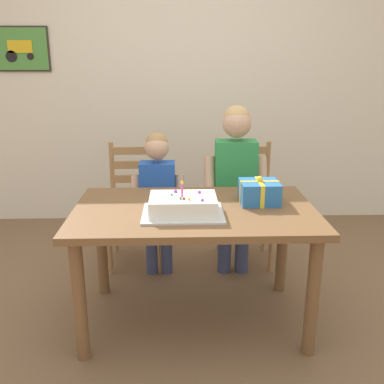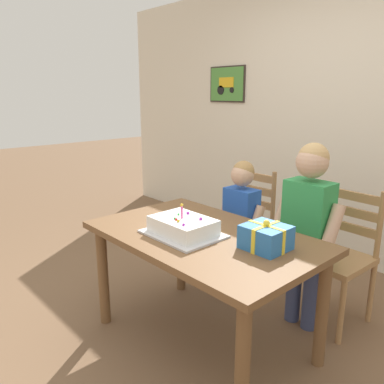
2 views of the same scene
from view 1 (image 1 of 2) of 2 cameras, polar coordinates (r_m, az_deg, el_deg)
ground_plane at (r=2.80m, az=0.31°, el=-16.25°), size 20.00×20.00×0.00m
back_wall at (r=4.20m, az=-0.70°, el=13.83°), size 6.40×0.11×2.60m
dining_table at (r=2.51m, az=0.34°, el=-4.29°), size 1.37×0.85×0.72m
birthday_cake at (r=2.36m, az=-1.19°, el=-1.83°), size 0.44×0.34×0.19m
gift_box_red_large at (r=2.58m, az=8.79°, el=-0.01°), size 0.23×0.22×0.16m
chair_left at (r=3.38m, az=-7.29°, el=-1.52°), size 0.43×0.43×0.92m
chair_right at (r=3.40m, az=6.83°, el=-1.38°), size 0.44×0.44×0.92m
child_older at (r=3.08m, az=5.69°, el=2.23°), size 0.45×0.26×1.23m
child_younger at (r=3.09m, az=-4.51°, el=0.15°), size 0.38×0.22×1.05m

